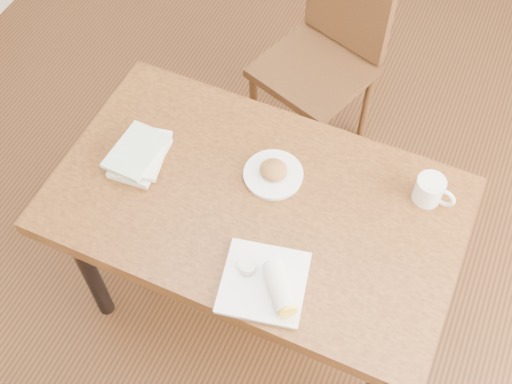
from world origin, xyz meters
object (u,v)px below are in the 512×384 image
at_px(table, 256,215).
at_px(plate_burrito, 268,284).
at_px(chair_far, 328,47).
at_px(plate_scone, 273,173).
at_px(coffee_mug, 430,190).
at_px(book_stack, 140,154).

height_order(table, plate_burrito, plate_burrito).
bearing_deg(plate_burrito, table, 120.83).
xyz_separation_m(chair_far, plate_burrito, (0.24, -1.19, 0.23)).
xyz_separation_m(table, chair_far, (-0.09, 0.93, -0.12)).
bearing_deg(plate_burrito, plate_scone, 111.07).
xyz_separation_m(coffee_mug, plate_burrito, (-0.33, -0.48, -0.02)).
bearing_deg(book_stack, table, 0.67).
height_order(plate_scone, plate_burrito, plate_burrito).
relative_size(plate_scone, coffee_mug, 1.45).
bearing_deg(chair_far, table, -84.59).
bearing_deg(plate_scone, coffee_mug, 14.13).
bearing_deg(book_stack, chair_far, 71.26).
height_order(table, chair_far, chair_far).
bearing_deg(chair_far, coffee_mug, -50.98).
relative_size(plate_burrito, book_stack, 1.24).
xyz_separation_m(plate_burrito, book_stack, (-0.56, 0.25, 0.00)).
relative_size(plate_scone, plate_burrito, 0.68).
bearing_deg(plate_burrito, coffee_mug, 55.42).
distance_m(table, plate_scone, 0.15).
relative_size(plate_scone, book_stack, 0.84).
relative_size(chair_far, book_stack, 4.18).
bearing_deg(coffee_mug, plate_burrito, -124.58).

